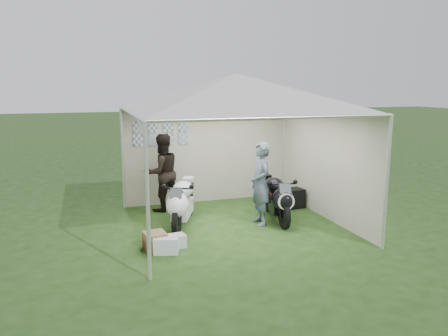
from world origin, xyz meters
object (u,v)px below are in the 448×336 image
(person_dark_jacket, at_px, (162,173))
(crate_1, at_px, (155,241))
(motorcycle_white, at_px, (182,202))
(crate_0, at_px, (166,245))
(paddock_stand, at_px, (265,203))
(equipment_box, at_px, (293,198))
(person_blue_jacket, at_px, (261,184))
(motorcycle_black, at_px, (276,197))
(crate_2, at_px, (176,241))
(canopy_tent, at_px, (235,96))

(person_dark_jacket, distance_m, crate_1, 2.53)
(crate_1, bearing_deg, motorcycle_white, 56.80)
(person_dark_jacket, xyz_separation_m, crate_0, (-0.38, -2.54, -0.73))
(paddock_stand, relative_size, equipment_box, 0.89)
(equipment_box, xyz_separation_m, crate_1, (-3.45, -1.67, -0.06))
(person_dark_jacket, distance_m, person_blue_jacket, 2.34)
(motorcycle_black, distance_m, crate_2, 2.49)
(crate_1, bearing_deg, canopy_tent, 27.07)
(person_blue_jacket, bearing_deg, canopy_tent, -101.79)
(crate_2, bearing_deg, paddock_stand, 35.56)
(motorcycle_black, height_order, crate_0, motorcycle_black)
(person_dark_jacket, bearing_deg, person_blue_jacket, 119.66)
(motorcycle_white, xyz_separation_m, crate_2, (-0.33, -1.07, -0.40))
(canopy_tent, distance_m, person_dark_jacket, 2.56)
(motorcycle_white, relative_size, person_dark_jacket, 1.02)
(canopy_tent, xyz_separation_m, crate_0, (-1.58, -1.06, -2.44))
(equipment_box, bearing_deg, person_blue_jacket, -143.04)
(motorcycle_black, height_order, person_blue_jacket, person_blue_jacket)
(crate_0, bearing_deg, equipment_box, 29.23)
(canopy_tent, relative_size, person_dark_jacket, 3.26)
(motorcycle_white, xyz_separation_m, equipment_box, (2.74, 0.58, -0.29))
(motorcycle_black, relative_size, crate_1, 5.21)
(canopy_tent, distance_m, motorcycle_white, 2.32)
(motorcycle_black, xyz_separation_m, crate_1, (-2.67, -0.91, -0.35))
(person_dark_jacket, height_order, crate_2, person_dark_jacket)
(canopy_tent, relative_size, crate_1, 16.04)
(crate_2, bearing_deg, motorcycle_white, 72.62)
(crate_1, distance_m, crate_2, 0.38)
(person_blue_jacket, height_order, crate_2, person_blue_jacket)
(motorcycle_white, height_order, motorcycle_black, motorcycle_white)
(person_blue_jacket, distance_m, equipment_box, 1.61)
(person_blue_jacket, xyz_separation_m, crate_0, (-2.09, -0.94, -0.70))
(motorcycle_white, xyz_separation_m, crate_0, (-0.55, -1.25, -0.38))
(motorcycle_black, height_order, equipment_box, motorcycle_black)
(canopy_tent, relative_size, equipment_box, 12.79)
(canopy_tent, distance_m, person_blue_jacket, 1.81)
(crate_0, distance_m, crate_1, 0.24)
(motorcycle_white, bearing_deg, motorcycle_black, 17.09)
(motorcycle_black, relative_size, person_blue_jacket, 1.09)
(person_blue_jacket, bearing_deg, motorcycle_white, -100.10)
(person_blue_jacket, bearing_deg, paddock_stand, 152.99)
(motorcycle_white, height_order, crate_0, motorcycle_white)
(motorcycle_white, height_order, equipment_box, motorcycle_white)
(crate_1, bearing_deg, paddock_stand, 32.03)
(canopy_tent, bearing_deg, crate_2, -147.56)
(person_dark_jacket, height_order, person_blue_jacket, person_dark_jacket)
(crate_2, bearing_deg, equipment_box, 28.23)
(canopy_tent, relative_size, person_blue_jacket, 3.37)
(person_blue_jacket, relative_size, crate_0, 4.06)
(motorcycle_black, bearing_deg, paddock_stand, 90.00)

